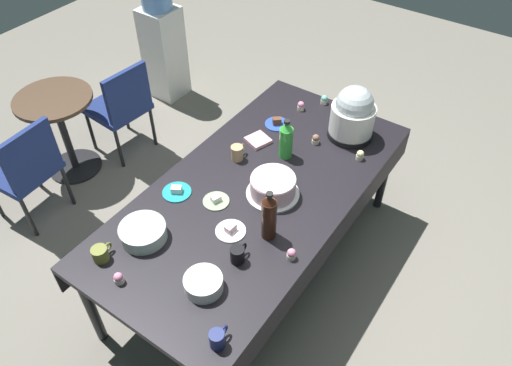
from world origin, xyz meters
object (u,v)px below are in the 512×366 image
dessert_plate_cobalt (277,123)px  cupcake_rose (360,155)px  coffee_mug_olive (101,254)px  cupcake_cocoa (119,278)px  cupcake_lemon (291,254)px  ceramic_snack_bowl (203,283)px  maroon_chair_right (121,104)px  slow_cooker (353,114)px  coffee_mug_navy (217,339)px  water_cooler (162,40)px  potluck_table (256,196)px  glass_salad_bowl (143,232)px  cupcake_vanilla (316,139)px  soda_bottle_cola (269,216)px  dessert_plate_sage (216,200)px  coffee_mug_tan (237,153)px  cupcake_mint (301,106)px  coffee_mug_black (238,254)px  dessert_plate_white (231,230)px  soda_bottle_lime_soda (286,140)px  dessert_plate_teal (177,191)px  maroon_chair_left (26,167)px  frosted_layer_cake (273,187)px  round_cafe_table (60,121)px

dessert_plate_cobalt → cupcake_rose: bearing=-90.0°
cupcake_rose → coffee_mug_olive: coffee_mug_olive is taller
cupcake_cocoa → cupcake_lemon: 0.90m
ceramic_snack_bowl → maroon_chair_right: (1.13, 1.82, -0.30)m
slow_cooker → coffee_mug_navy: slow_cooker is taller
dessert_plate_cobalt → water_cooler: bearing=68.9°
ceramic_snack_bowl → potluck_table: bearing=14.4°
glass_salad_bowl → dessert_plate_cobalt: size_ratio=1.54×
cupcake_vanilla → soda_bottle_cola: soda_bottle_cola is taller
dessert_plate_cobalt → water_cooler: (0.66, 1.72, -0.17)m
dessert_plate_sage → water_cooler: size_ratio=0.13×
dessert_plate_cobalt → soda_bottle_cola: bearing=-149.6°
coffee_mug_tan → cupcake_mint: bearing=-4.8°
cupcake_mint → coffee_mug_black: bearing=-162.5°
dessert_plate_white → soda_bottle_lime_soda: size_ratio=0.61×
soda_bottle_cola → coffee_mug_black: (-0.24, 0.04, -0.11)m
dessert_plate_teal → maroon_chair_right: maroon_chair_right is taller
cupcake_rose → coffee_mug_navy: 1.54m
maroon_chair_left → dessert_plate_white: bearing=-83.8°
maroon_chair_right → dessert_plate_teal: bearing=-118.8°
potluck_table → ceramic_snack_bowl: (-0.73, -0.19, 0.10)m
dessert_plate_white → cupcake_cocoa: (-0.59, 0.26, 0.02)m
slow_cooker → dessert_plate_teal: size_ratio=2.16×
coffee_mug_black → maroon_chair_left: size_ratio=0.14×
ceramic_snack_bowl → cupcake_vanilla: 1.33m
ceramic_snack_bowl → dessert_plate_teal: (0.44, 0.56, -0.03)m
cupcake_cocoa → cupcake_lemon: (0.63, -0.64, 0.00)m
cupcake_cocoa → soda_bottle_cola: (0.69, -0.45, 0.12)m
potluck_table → maroon_chair_right: maroon_chair_right is taller
dessert_plate_teal → frosted_layer_cake: bearing=-56.6°
dessert_plate_teal → maroon_chair_left: size_ratio=0.21×
ceramic_snack_bowl → maroon_chair_left: bearing=84.1°
dessert_plate_teal → maroon_chair_right: size_ratio=0.21×
frosted_layer_cake → soda_bottle_cola: size_ratio=0.98×
glass_salad_bowl → dessert_plate_sage: size_ratio=1.63×
ceramic_snack_bowl → round_cafe_table: ceramic_snack_bowl is taller
frosted_layer_cake → dessert_plate_white: frosted_layer_cake is taller
frosted_layer_cake → soda_bottle_lime_soda: soda_bottle_lime_soda is taller
coffee_mug_tan → soda_bottle_lime_soda: bearing=-49.6°
dessert_plate_white → coffee_mug_black: 0.21m
dessert_plate_teal → maroon_chair_right: (0.69, 1.26, -0.27)m
round_cafe_table → slow_cooker: bearing=-68.0°
maroon_chair_left → water_cooler: 1.85m
maroon_chair_left → coffee_mug_black: bearing=-88.5°
potluck_table → ceramic_snack_bowl: 0.76m
coffee_mug_tan → coffee_mug_navy: bearing=-147.7°
glass_salad_bowl → coffee_mug_olive: (-0.23, 0.08, -0.00)m
cupcake_lemon → coffee_mug_navy: bearing=178.4°
potluck_table → glass_salad_bowl: size_ratio=8.48×
slow_cooker → cupcake_vanilla: bearing=143.3°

